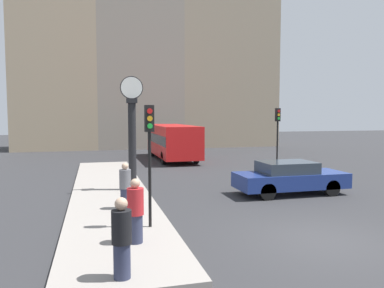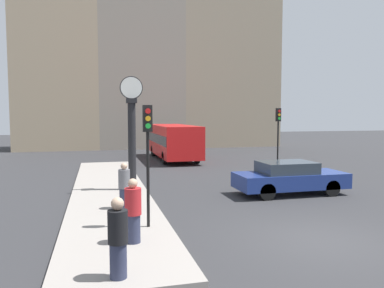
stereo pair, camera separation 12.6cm
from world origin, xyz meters
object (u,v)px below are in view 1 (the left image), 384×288
(traffic_light_near, at_px, (149,140))
(traffic_light_far, at_px, (278,127))
(sedan_car, at_px, (290,177))
(pedestrian_red_top, at_px, (135,211))
(pedestrian_grey_jacket, at_px, (125,186))
(bus_distant, at_px, (172,140))
(pedestrian_black_jacket, at_px, (122,239))
(street_clock, at_px, (132,134))

(traffic_light_near, xyz_separation_m, traffic_light_far, (8.74, 9.03, 0.02))
(traffic_light_near, bearing_deg, sedan_car, 29.31)
(sedan_car, xyz_separation_m, traffic_light_near, (-6.55, -3.68, 1.96))
(traffic_light_far, relative_size, pedestrian_red_top, 2.30)
(pedestrian_grey_jacket, bearing_deg, traffic_light_near, -77.44)
(sedan_car, distance_m, pedestrian_grey_jacket, 7.20)
(sedan_car, relative_size, pedestrian_red_top, 2.88)
(bus_distant, height_order, pedestrian_black_jacket, bus_distant)
(pedestrian_red_top, bearing_deg, bus_distant, 75.47)
(sedan_car, relative_size, pedestrian_black_jacket, 2.91)
(pedestrian_black_jacket, bearing_deg, bus_distant, 75.57)
(pedestrian_red_top, bearing_deg, traffic_light_near, 66.22)
(sedan_car, bearing_deg, pedestrian_black_jacket, -137.54)
(sedan_car, distance_m, pedestrian_red_top, 8.65)
(bus_distant, bearing_deg, pedestrian_grey_jacket, -107.70)
(sedan_car, distance_m, traffic_light_far, 6.12)
(bus_distant, bearing_deg, street_clock, -109.75)
(bus_distant, relative_size, traffic_light_far, 2.25)
(street_clock, distance_m, pedestrian_black_jacket, 9.07)
(pedestrian_black_jacket, bearing_deg, traffic_light_near, 72.36)
(sedan_car, xyz_separation_m, pedestrian_black_jacket, (-7.59, -6.95, 0.24))
(sedan_car, distance_m, bus_distant, 13.75)
(pedestrian_grey_jacket, bearing_deg, pedestrian_black_jacket, -95.31)
(traffic_light_far, height_order, pedestrian_black_jacket, traffic_light_far)
(traffic_light_far, xyz_separation_m, pedestrian_black_jacket, (-9.78, -12.30, -1.75))
(traffic_light_far, relative_size, pedestrian_black_jacket, 2.32)
(sedan_car, relative_size, street_clock, 0.97)
(traffic_light_far, distance_m, pedestrian_grey_jacket, 11.57)
(traffic_light_near, bearing_deg, traffic_light_far, 45.93)
(traffic_light_near, bearing_deg, pedestrian_red_top, -113.78)
(street_clock, xyz_separation_m, pedestrian_grey_jacket, (-0.58, -3.26, -1.62))
(traffic_light_near, bearing_deg, pedestrian_grey_jacket, 102.56)
(street_clock, bearing_deg, traffic_light_far, 21.61)
(bus_distant, relative_size, pedestrian_red_top, 5.18)
(bus_distant, distance_m, pedestrian_grey_jacket, 15.63)
(sedan_car, xyz_separation_m, street_clock, (-6.49, 1.92, 1.83))
(pedestrian_black_jacket, distance_m, pedestrian_red_top, 2.07)
(street_clock, xyz_separation_m, pedestrian_red_top, (-0.61, -6.85, -1.59))
(pedestrian_grey_jacket, bearing_deg, bus_distant, 72.30)
(sedan_car, bearing_deg, bus_distant, 99.73)
(bus_distant, relative_size, pedestrian_black_jacket, 5.23)
(bus_distant, xyz_separation_m, pedestrian_grey_jacket, (-4.75, -14.88, -0.56))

